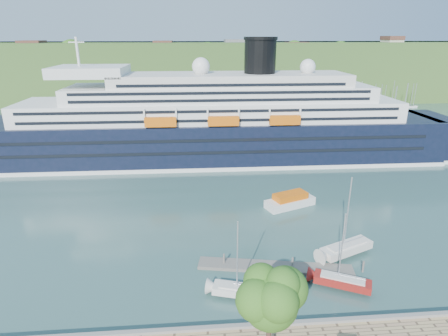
% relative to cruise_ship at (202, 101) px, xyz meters
% --- Properties ---
extents(ground, '(400.00, 400.00, 0.00)m').
position_rel_cruise_ship_xyz_m(ground, '(6.54, -53.34, -13.32)').
color(ground, '#2A4B45').
rests_on(ground, ground).
extents(far_hillside, '(400.00, 50.00, 24.00)m').
position_rel_cruise_ship_xyz_m(far_hillside, '(6.54, 91.66, -1.32)').
color(far_hillside, '#335622').
rests_on(far_hillside, ground).
extents(quay_coping, '(220.00, 0.50, 0.30)m').
position_rel_cruise_ship_xyz_m(quay_coping, '(6.54, -53.54, -12.17)').
color(quay_coping, slate).
rests_on(quay_coping, promenade).
extents(cruise_ship, '(118.77, 18.38, 26.64)m').
position_rel_cruise_ship_xyz_m(cruise_ship, '(0.00, 0.00, 0.00)').
color(cruise_ship, black).
rests_on(cruise_ship, ground).
extents(promenade_tree, '(6.00, 6.00, 9.94)m').
position_rel_cruise_ship_xyz_m(promenade_tree, '(3.74, -57.60, -7.35)').
color(promenade_tree, '#285817').
rests_on(promenade_tree, promenade).
extents(floating_pontoon, '(18.79, 5.55, 0.42)m').
position_rel_cruise_ship_xyz_m(floating_pontoon, '(7.51, -43.12, -13.11)').
color(floating_pontoon, slate).
rests_on(floating_pontoon, ground).
extents(sailboat_white_near, '(7.03, 3.71, 8.75)m').
position_rel_cruise_ship_xyz_m(sailboat_white_near, '(2.74, -48.07, -8.94)').
color(sailboat_white_near, silver).
rests_on(sailboat_white_near, ground).
extents(sailboat_red, '(6.96, 4.69, 8.81)m').
position_rel_cruise_ship_xyz_m(sailboat_red, '(14.18, -47.47, -8.92)').
color(sailboat_red, maroon).
rests_on(sailboat_red, ground).
extents(sailboat_white_far, '(8.29, 5.28, 10.42)m').
position_rel_cruise_ship_xyz_m(sailboat_white_far, '(17.23, -41.03, -8.11)').
color(sailboat_white_far, silver).
rests_on(sailboat_white_far, ground).
extents(tender_launch, '(8.98, 5.88, 2.35)m').
position_rel_cruise_ship_xyz_m(tender_launch, '(13.68, -25.97, -12.14)').
color(tender_launch, '#D95E0C').
rests_on(tender_launch, ground).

